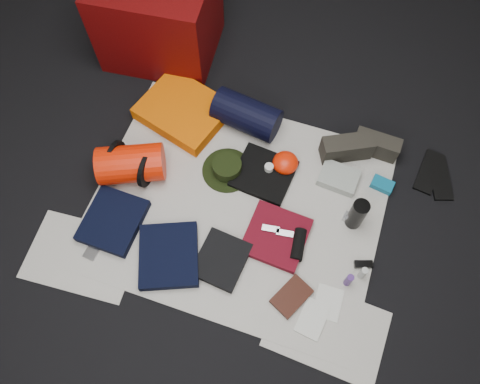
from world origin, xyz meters
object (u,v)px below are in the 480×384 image
(stuff_sack, at_px, (131,164))
(paperback_book, at_px, (292,296))
(navy_duffel, at_px, (246,115))
(water_bottle, at_px, (357,214))
(sleeping_pad, at_px, (183,111))
(red_cabinet, at_px, (158,15))
(compact_camera, at_px, (351,219))

(stuff_sack, xyz_separation_m, paperback_book, (1.07, -0.41, -0.09))
(navy_duffel, relative_size, water_bottle, 1.76)
(sleeping_pad, height_order, water_bottle, water_bottle)
(stuff_sack, height_order, navy_duffel, stuff_sack)
(stuff_sack, bearing_deg, water_bottle, 4.76)
(stuff_sack, xyz_separation_m, water_bottle, (1.28, 0.11, 0.00))
(paperback_book, bearing_deg, water_bottle, 94.36)
(red_cabinet, distance_m, navy_duffel, 0.84)
(stuff_sack, bearing_deg, compact_camera, 5.13)
(stuff_sack, distance_m, paperback_book, 1.15)
(stuff_sack, distance_m, water_bottle, 1.28)
(sleeping_pad, xyz_separation_m, navy_duffel, (0.39, 0.06, 0.06))
(sleeping_pad, distance_m, navy_duffel, 0.40)
(water_bottle, height_order, compact_camera, water_bottle)
(water_bottle, distance_m, paperback_book, 0.56)
(stuff_sack, relative_size, paperback_book, 1.82)
(sleeping_pad, relative_size, paperback_book, 2.44)
(water_bottle, distance_m, compact_camera, 0.10)
(sleeping_pad, relative_size, navy_duffel, 1.25)
(navy_duffel, distance_m, compact_camera, 0.86)
(water_bottle, relative_size, compact_camera, 2.51)
(navy_duffel, height_order, compact_camera, navy_duffel)
(red_cabinet, height_order, sleeping_pad, red_cabinet)
(red_cabinet, height_order, stuff_sack, red_cabinet)
(navy_duffel, height_order, water_bottle, water_bottle)
(water_bottle, bearing_deg, compact_camera, 154.02)
(water_bottle, bearing_deg, sleeping_pad, 162.45)
(water_bottle, xyz_separation_m, paperback_book, (-0.21, -0.51, -0.10))
(stuff_sack, height_order, water_bottle, water_bottle)
(stuff_sack, bearing_deg, sleeping_pad, 75.46)
(red_cabinet, bearing_deg, navy_duffel, -35.72)
(stuff_sack, bearing_deg, paperback_book, -20.78)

